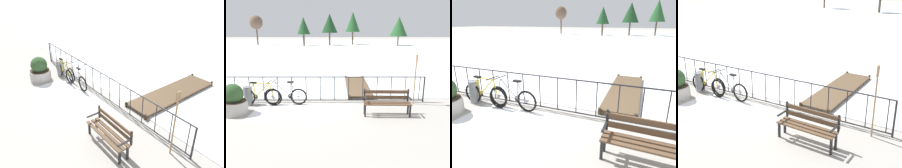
# 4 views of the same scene
# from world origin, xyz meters

# --- Properties ---
(ground_plane) EXTENTS (160.00, 160.00, 0.00)m
(ground_plane) POSITION_xyz_m (0.00, 0.00, 0.00)
(ground_plane) COLOR #9E9991
(frozen_pond) EXTENTS (80.00, 56.00, 0.03)m
(frozen_pond) POSITION_xyz_m (0.00, 28.40, 0.01)
(frozen_pond) COLOR white
(frozen_pond) RESTS_ON ground
(snow_patch) EXTENTS (3.00, 1.70, 0.01)m
(snow_patch) POSITION_xyz_m (-0.58, -1.20, 0.00)
(snow_patch) COLOR white
(snow_patch) RESTS_ON ground
(railing_fence) EXTENTS (9.06, 0.06, 1.07)m
(railing_fence) POSITION_xyz_m (0.00, 0.00, 0.56)
(railing_fence) COLOR #232328
(railing_fence) RESTS_ON ground
(bicycle_near_railing) EXTENTS (1.71, 0.52, 0.97)m
(bicycle_near_railing) POSITION_xyz_m (-1.07, -0.32, 0.37)
(bicycle_near_railing) COLOR black
(bicycle_near_railing) RESTS_ON ground
(bicycle_second) EXTENTS (1.71, 0.52, 0.97)m
(bicycle_second) POSITION_xyz_m (-2.03, -0.43, 0.37)
(bicycle_second) COLOR black
(bicycle_second) RESTS_ON ground
(park_bench) EXTENTS (1.61, 0.52, 0.89)m
(park_bench) POSITION_xyz_m (2.70, -1.38, 0.51)
(park_bench) COLOR brown
(park_bench) RESTS_ON ground
(planter_with_shrub) EXTENTS (0.93, 0.93, 1.09)m
(planter_with_shrub) POSITION_xyz_m (-2.67, -1.32, 0.47)
(planter_with_shrub) COLOR #ADA8A0
(planter_with_shrub) RESTS_ON ground
(trash_bin) EXTENTS (0.35, 0.35, 0.73)m
(trash_bin) POSITION_xyz_m (-2.52, -0.37, 0.37)
(trash_bin) COLOR gray
(trash_bin) RESTS_ON ground
(oar_upright) EXTENTS (0.04, 0.16, 1.98)m
(oar_upright) POSITION_xyz_m (4.02, -0.27, 1.14)
(oar_upright) COLOR #937047
(oar_upright) RESTS_ON ground
(wooden_dock) EXTENTS (1.10, 4.16, 0.20)m
(wooden_dock) POSITION_xyz_m (1.97, 2.33, 0.12)
(wooden_dock) COLOR brown
(wooden_dock) RESTS_ON ground
(tree_far_west) EXTENTS (2.97, 2.97, 5.76)m
(tree_far_west) POSITION_xyz_m (-0.57, 34.21, 4.02)
(tree_far_west) COLOR brown
(tree_far_west) RESTS_ON ground
(tree_west_mid) EXTENTS (2.34, 2.34, 5.06)m
(tree_west_mid) POSITION_xyz_m (-5.17, 32.23, 3.54)
(tree_west_mid) COLOR brown
(tree_west_mid) RESTS_ON ground
(tree_centre) EXTENTS (3.22, 3.22, 5.15)m
(tree_centre) POSITION_xyz_m (12.11, 33.13, 3.43)
(tree_centre) COLOR brown
(tree_centre) RESTS_ON ground
(tree_east_mid) EXTENTS (2.35, 2.35, 5.50)m
(tree_east_mid) POSITION_xyz_m (-14.43, 34.70, 4.16)
(tree_east_mid) COLOR brown
(tree_east_mid) RESTS_ON ground
(tree_far_east) EXTENTS (2.82, 2.82, 6.21)m
(tree_far_east) POSITION_xyz_m (3.87, 35.82, 4.32)
(tree_far_east) COLOR brown
(tree_far_east) RESTS_ON ground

